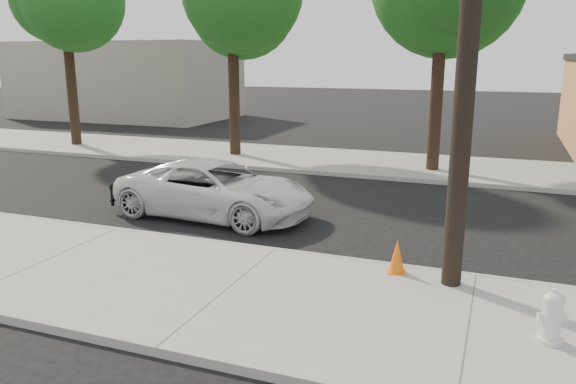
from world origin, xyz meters
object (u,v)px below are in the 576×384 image
object	(u,v)px
traffic_cone	(397,256)
fire_hydrant	(552,318)
utility_pole	(470,15)
police_cruiser	(216,189)

from	to	relation	value
traffic_cone	fire_hydrant	bearing A→B (deg)	-36.64
fire_hydrant	traffic_cone	bearing A→B (deg)	128.67
traffic_cone	utility_pole	bearing A→B (deg)	-11.28
police_cruiser	traffic_cone	world-z (taller)	police_cruiser
utility_pole	traffic_cone	distance (m)	4.36
utility_pole	police_cruiser	xyz separation A→B (m)	(-6.18, 2.81, -3.98)
utility_pole	police_cruiser	world-z (taller)	utility_pole
police_cruiser	traffic_cone	size ratio (longest dim) A/B	8.02
utility_pole	fire_hydrant	size ratio (longest dim) A/B	12.10
fire_hydrant	traffic_cone	world-z (taller)	fire_hydrant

